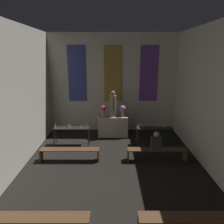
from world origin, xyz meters
The scene contains 12 objects.
wall_back centered at (0.00, 11.97, 2.41)m, with size 6.45×0.16×4.77m.
altar centered at (0.00, 11.03, 0.48)m, with size 1.38×0.57×0.97m.
statue centered at (0.00, 11.03, 1.52)m, with size 0.30×0.30×1.20m.
flower_vase_left centered at (-0.45, 11.03, 1.27)m, with size 0.28×0.28×0.52m.
flower_vase_right centered at (0.45, 11.03, 1.27)m, with size 0.28×0.28×0.52m.
candle_rack_left centered at (-1.76, 10.00, 0.66)m, with size 1.53×0.40×0.95m.
candle_rack_right centered at (1.77, 10.00, 0.66)m, with size 1.53×0.40×0.95m.
pew_second_left centered at (-1.58, 5.10, 0.34)m, with size 2.14×0.36×0.45m.
pew_second_right centered at (1.58, 5.10, 0.34)m, with size 2.14×0.36×0.45m.
pew_back_left centered at (-1.58, 8.52, 0.34)m, with size 2.14×0.36×0.45m.
pew_back_right centered at (1.58, 8.52, 0.34)m, with size 2.14×0.36×0.45m.
person_seated centered at (1.54, 8.52, 0.74)m, with size 0.36×0.24×0.66m.
Camera 1 is at (-0.04, 1.23, 3.75)m, focal length 35.00 mm.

